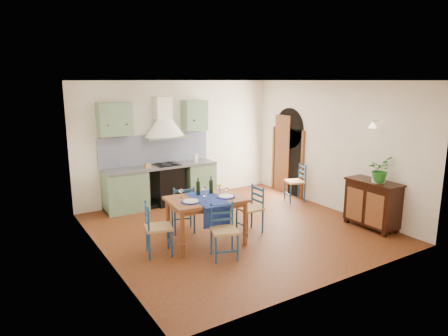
{
  "coord_description": "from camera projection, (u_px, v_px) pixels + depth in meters",
  "views": [
    {
      "loc": [
        -4.04,
        -6.06,
        2.8
      ],
      "look_at": [
        -0.09,
        0.3,
        1.15
      ],
      "focal_mm": 32.0,
      "sensor_mm": 36.0,
      "label": 1
    }
  ],
  "objects": [
    {
      "name": "floor",
      "position": [
        236.0,
        229.0,
        7.71
      ],
      "size": [
        5.0,
        5.0,
        0.0
      ],
      "primitive_type": "plane",
      "color": "#4F2110",
      "rests_on": "ground"
    },
    {
      "name": "back_wall",
      "position": [
        164.0,
        159.0,
        9.15
      ],
      "size": [
        5.0,
        0.96,
        2.8
      ],
      "color": "white",
      "rests_on": "ground"
    },
    {
      "name": "right_wall",
      "position": [
        322.0,
        147.0,
        8.94
      ],
      "size": [
        0.26,
        5.0,
        2.8
      ],
      "color": "white",
      "rests_on": "ground"
    },
    {
      "name": "left_wall",
      "position": [
        101.0,
        174.0,
        6.12
      ],
      "size": [
        0.04,
        5.0,
        2.8
      ],
      "primitive_type": "cube",
      "color": "white",
      "rests_on": "ground"
    },
    {
      "name": "ceiling",
      "position": [
        237.0,
        80.0,
        7.11
      ],
      "size": [
        5.0,
        5.0,
        0.01
      ],
      "primitive_type": "cube",
      "color": "silver",
      "rests_on": "back_wall"
    },
    {
      "name": "dining_table",
      "position": [
        206.0,
        203.0,
        6.86
      ],
      "size": [
        1.38,
        1.06,
        1.14
      ],
      "color": "brown",
      "rests_on": "ground"
    },
    {
      "name": "chair_near",
      "position": [
        224.0,
        230.0,
        6.38
      ],
      "size": [
        0.52,
        0.52,
        0.88
      ],
      "color": "navy",
      "rests_on": "ground"
    },
    {
      "name": "chair_far",
      "position": [
        183.0,
        208.0,
        7.46
      ],
      "size": [
        0.52,
        0.52,
        0.9
      ],
      "color": "navy",
      "rests_on": "ground"
    },
    {
      "name": "chair_left",
      "position": [
        157.0,
        228.0,
        6.47
      ],
      "size": [
        0.51,
        0.51,
        0.89
      ],
      "color": "navy",
      "rests_on": "ground"
    },
    {
      "name": "chair_right",
      "position": [
        251.0,
        209.0,
        7.47
      ],
      "size": [
        0.41,
        0.41,
        0.88
      ],
      "color": "navy",
      "rests_on": "ground"
    },
    {
      "name": "chair_spare",
      "position": [
        296.0,
        182.0,
        9.42
      ],
      "size": [
        0.53,
        0.53,
        0.89
      ],
      "color": "navy",
      "rests_on": "ground"
    },
    {
      "name": "sideboard",
      "position": [
        372.0,
        202.0,
        7.66
      ],
      "size": [
        0.5,
        1.05,
        0.94
      ],
      "color": "black",
      "rests_on": "ground"
    },
    {
      "name": "potted_plant",
      "position": [
        379.0,
        170.0,
        7.43
      ],
      "size": [
        0.55,
        0.51,
        0.48
      ],
      "primitive_type": "imported",
      "rotation": [
        0.0,
        0.0,
        0.39
      ],
      "color": "#247422",
      "rests_on": "sideboard"
    }
  ]
}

